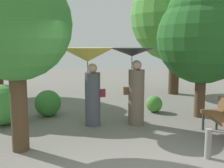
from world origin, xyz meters
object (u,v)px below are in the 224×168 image
(person_right, at_px, (134,74))
(tree_mid_right, at_px, (203,31))
(tree_near_right, at_px, (176,9))
(path_marker_post, at_px, (208,144))
(tree_near_left, at_px, (14,13))
(person_left, at_px, (89,66))

(person_right, distance_m, tree_mid_right, 2.38)
(person_right, height_order, tree_near_right, tree_near_right)
(path_marker_post, bearing_deg, tree_near_left, 166.33)
(person_right, bearing_deg, person_left, 94.44)
(person_right, relative_size, path_marker_post, 3.54)
(tree_near_left, relative_size, path_marker_post, 7.08)
(person_left, relative_size, tree_near_right, 0.36)
(person_left, height_order, tree_near_right, tree_near_right)
(person_left, relative_size, path_marker_post, 3.56)
(person_right, distance_m, path_marker_post, 2.69)
(tree_near_left, relative_size, tree_near_right, 0.72)
(person_left, height_order, person_right, person_left)
(tree_near_left, distance_m, tree_mid_right, 5.03)
(person_right, xyz_separation_m, tree_near_right, (2.57, 4.12, 2.15))
(person_right, relative_size, tree_mid_right, 0.51)
(person_left, bearing_deg, tree_near_left, 143.39)
(person_left, bearing_deg, path_marker_post, -131.77)
(person_left, distance_m, person_right, 1.17)
(tree_near_left, height_order, path_marker_post, tree_near_left)
(person_left, height_order, tree_mid_right, tree_mid_right)
(tree_mid_right, bearing_deg, path_marker_post, -111.99)
(tree_mid_right, height_order, path_marker_post, tree_mid_right)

